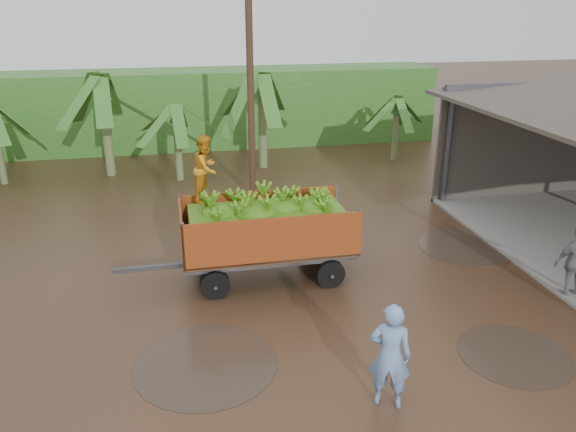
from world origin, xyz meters
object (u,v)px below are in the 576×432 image
at_px(man_grey, 576,262).
at_px(man_blue, 390,356).
at_px(utility_pole, 250,81).
at_px(banana_trailer, 265,228).

bearing_deg(man_grey, man_blue, 28.59).
distance_m(man_blue, man_grey, 6.34).
xyz_separation_m(man_blue, utility_pole, (-0.73, 11.46, 3.14)).
distance_m(banana_trailer, man_grey, 7.46).
xyz_separation_m(man_blue, man_grey, (5.71, 2.74, -0.07)).
height_order(man_blue, man_grey, man_blue).
height_order(man_grey, utility_pole, utility_pole).
xyz_separation_m(man_grey, utility_pole, (-6.44, 8.72, 3.21)).
bearing_deg(utility_pole, man_grey, -53.54).
distance_m(man_blue, utility_pole, 11.90).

